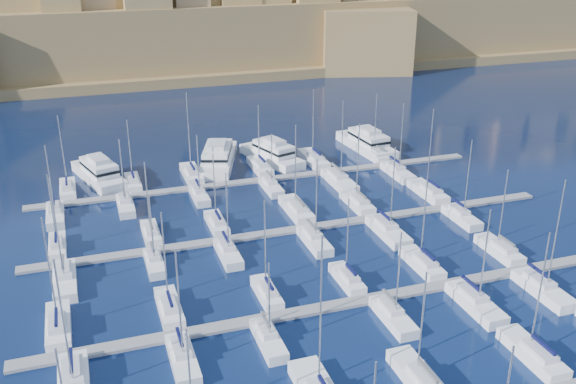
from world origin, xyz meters
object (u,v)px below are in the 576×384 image
object	(u,v)px
sailboat_4	(533,353)
motor_yacht_b	(218,157)
motor_yacht_c	(272,154)
motor_yacht_a	(99,172)
motor_yacht_d	(367,142)

from	to	relation	value
sailboat_4	motor_yacht_b	world-z (taller)	sailboat_4
sailboat_4	motor_yacht_c	bearing A→B (deg)	96.49
sailboat_4	motor_yacht_a	distance (m)	81.37
motor_yacht_a	motor_yacht_b	xyz separation A→B (m)	(22.78, 1.26, 0.00)
motor_yacht_a	motor_yacht_d	world-z (taller)	same
sailboat_4	motor_yacht_d	size ratio (longest dim) A/B	0.86
motor_yacht_a	motor_yacht_d	size ratio (longest dim) A/B	0.96
motor_yacht_a	motor_yacht_c	size ratio (longest dim) A/B	1.01
motor_yacht_a	motor_yacht_c	distance (m)	33.59
sailboat_4	motor_yacht_a	xyz separation A→B (m)	(-41.53, 69.96, 0.97)
sailboat_4	motor_yacht_b	size ratio (longest dim) A/B	0.77
motor_yacht_b	motor_yacht_a	bearing A→B (deg)	-176.82
motor_yacht_d	motor_yacht_a	bearing A→B (deg)	-179.45
sailboat_4	motor_yacht_b	bearing A→B (deg)	104.75
motor_yacht_d	motor_yacht_b	bearing A→B (deg)	178.68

